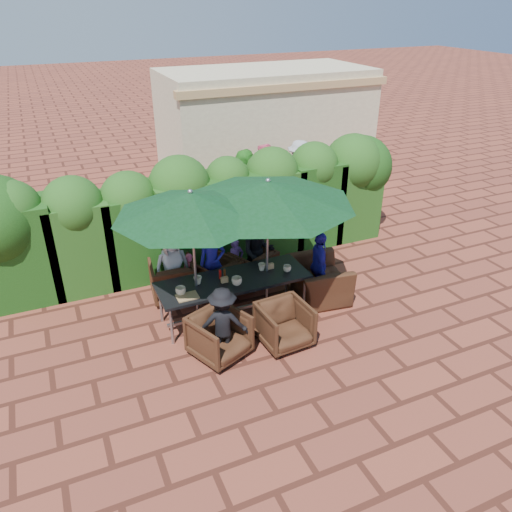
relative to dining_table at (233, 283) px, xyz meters
name	(u,v)px	position (x,y,z in m)	size (l,w,h in m)	color
ground	(250,318)	(0.23, -0.19, -0.68)	(80.00, 80.00, 0.00)	brown
dining_table	(233,283)	(0.00, 0.00, 0.00)	(2.63, 0.90, 0.75)	black
umbrella_left	(191,204)	(-0.65, 0.05, 1.54)	(2.48, 2.48, 2.46)	gray
umbrella_right	(268,193)	(0.65, 0.03, 1.54)	(2.93, 2.93, 2.46)	gray
chair_far_left	(173,278)	(-0.81, 1.04, -0.27)	(0.79, 0.74, 0.81)	black
chair_far_mid	(217,275)	(0.01, 0.88, -0.31)	(0.72, 0.68, 0.74)	black
chair_far_right	(253,265)	(0.79, 0.96, -0.30)	(0.73, 0.69, 0.75)	black
chair_near_left	(219,334)	(-0.61, -0.93, -0.27)	(0.79, 0.74, 0.81)	black
chair_near_right	(285,323)	(0.46, -1.07, -0.28)	(0.77, 0.72, 0.79)	black
chair_end_right	(319,274)	(1.67, -0.06, -0.19)	(1.12, 0.73, 0.98)	black
adult_far_left	(172,266)	(-0.81, 1.01, 0.00)	(0.66, 0.39, 1.35)	silver
adult_far_mid	(212,262)	(-0.08, 0.86, 0.00)	(0.48, 0.40, 1.35)	#211C98
adult_far_right	(258,251)	(0.87, 0.92, 0.00)	(0.65, 0.39, 1.35)	black
adult_near_left	(223,323)	(-0.55, -0.94, -0.08)	(0.77, 0.35, 1.20)	black
adult_end_right	(319,265)	(1.69, -0.02, -0.03)	(0.76, 0.38, 1.30)	#211C98
child_left	(191,274)	(-0.47, 1.03, -0.26)	(0.30, 0.24, 0.83)	#DF4F73
child_right	(236,261)	(0.49, 1.11, -0.22)	(0.33, 0.27, 0.91)	#8F53B5
pedestrian_a	(245,184)	(1.89, 3.99, 0.22)	(1.67, 0.60, 1.79)	#328E26
pedestrian_b	(263,179)	(2.44, 4.10, 0.23)	(0.87, 0.53, 1.81)	#DF4F73
pedestrian_c	(299,173)	(3.54, 4.23, 0.20)	(1.13, 0.52, 1.76)	#96979E
cup_a	(181,291)	(-0.96, -0.12, 0.14)	(0.17, 0.17, 0.14)	beige
cup_b	(198,280)	(-0.60, 0.10, 0.14)	(0.14, 0.14, 0.13)	beige
cup_c	(237,281)	(-0.02, -0.20, 0.14)	(0.18, 0.18, 0.14)	beige
cup_d	(262,267)	(0.58, 0.09, 0.14)	(0.13, 0.13, 0.13)	beige
cup_e	(287,269)	(0.97, -0.13, 0.13)	(0.14, 0.14, 0.11)	beige
ketchup_bottle	(220,274)	(-0.20, 0.11, 0.16)	(0.04, 0.04, 0.17)	#B20C0A
sauce_bottle	(225,274)	(-0.12, 0.10, 0.16)	(0.04, 0.04, 0.17)	#4C230C
serving_tray	(187,297)	(-0.89, -0.23, 0.08)	(0.35, 0.25, 0.02)	#9A794A
number_block_left	(225,280)	(-0.18, -0.04, 0.12)	(0.12, 0.06, 0.10)	tan
number_block_right	(270,266)	(0.74, 0.08, 0.12)	(0.12, 0.06, 0.10)	tan
hedge_wall	(202,204)	(0.17, 2.13, 0.65)	(9.10, 1.60, 2.40)	#13330E
building	(265,124)	(3.73, 6.80, 0.93)	(6.20, 3.08, 3.20)	beige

